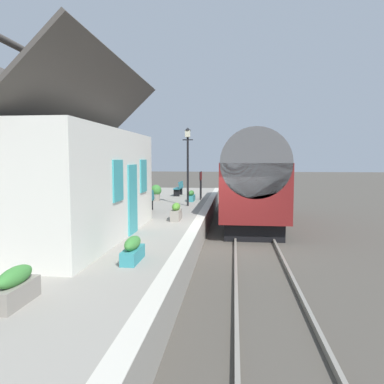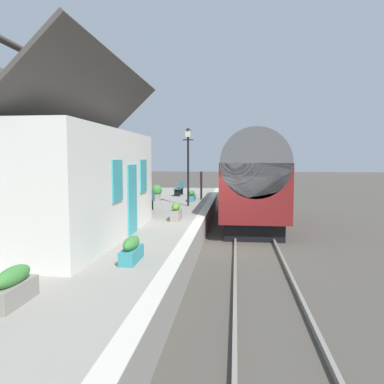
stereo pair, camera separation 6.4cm
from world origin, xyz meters
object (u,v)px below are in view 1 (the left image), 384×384
(planter_under_sign, at_px, (176,212))
(lamp_post_platform, at_px, (188,152))
(planter_edge_far, at_px, (156,192))
(planter_corner_building, at_px, (15,287))
(planter_bench_left, at_px, (133,250))
(planter_by_door, at_px, (144,189))
(tree_far_left, at_px, (91,128))
(bench_mid_platform, at_px, (148,201))
(planter_bench_right, at_px, (191,196))
(station_building, at_px, (63,179))
(bench_platform_end, at_px, (179,188))
(station_sign_board, at_px, (201,178))
(train, at_px, (250,178))

(planter_under_sign, relative_size, lamp_post_platform, 0.23)
(planter_edge_far, relative_size, planter_corner_building, 0.92)
(planter_edge_far, bearing_deg, lamp_post_platform, -134.70)
(planter_under_sign, bearing_deg, planter_corner_building, 171.44)
(planter_edge_far, xyz_separation_m, planter_bench_left, (-11.95, -1.99, -0.22))
(planter_edge_far, bearing_deg, planter_corner_building, -176.70)
(planter_by_door, bearing_deg, tree_far_left, 55.02)
(planter_edge_far, bearing_deg, bench_mid_platform, -172.82)
(bench_mid_platform, height_order, tree_far_left, tree_far_left)
(bench_mid_platform, xyz_separation_m, planter_bench_left, (-7.82, -1.47, -0.21))
(planter_bench_right, bearing_deg, station_building, 165.11)
(lamp_post_platform, bearing_deg, planter_bench_left, -179.96)
(station_building, xyz_separation_m, planter_edge_far, (9.63, -0.68, -1.20))
(bench_mid_platform, xyz_separation_m, planter_under_sign, (-2.16, -1.56, -0.16))
(bench_platform_end, bearing_deg, station_sign_board, -143.78)
(planter_corner_building, height_order, lamp_post_platform, lamp_post_platform)
(tree_far_left, bearing_deg, station_sign_board, -121.15)
(train, height_order, station_building, station_building)
(station_sign_board, bearing_deg, planter_corner_building, 174.44)
(bench_mid_platform, relative_size, lamp_post_platform, 0.38)
(station_building, distance_m, planter_under_sign, 4.55)
(planter_by_door, distance_m, planter_under_sign, 9.74)
(planter_under_sign, height_order, lamp_post_platform, lamp_post_platform)
(planter_bench_right, bearing_deg, tree_far_left, 53.21)
(tree_far_left, bearing_deg, planter_bench_left, -156.18)
(planter_by_door, distance_m, planter_bench_right, 4.26)
(planter_by_door, bearing_deg, planter_bench_left, -167.13)
(bench_mid_platform, distance_m, planter_edge_far, 4.16)
(planter_by_door, relative_size, planter_bench_left, 0.79)
(bench_platform_end, distance_m, planter_corner_building, 17.65)
(lamp_post_platform, xyz_separation_m, tree_far_left, (7.96, 7.92, 1.87))
(planter_corner_building, bearing_deg, planter_under_sign, -8.56)
(train, distance_m, lamp_post_platform, 3.30)
(train, relative_size, planter_under_sign, 10.85)
(bench_platform_end, distance_m, lamp_post_platform, 5.62)
(planter_edge_far, distance_m, planter_under_sign, 6.63)
(bench_mid_platform, bearing_deg, station_building, 167.75)
(planter_bench_right, height_order, planter_bench_left, planter_bench_right)
(planter_bench_right, relative_size, tree_far_left, 0.14)
(bench_mid_platform, bearing_deg, planter_bench_right, -18.22)
(planter_bench_right, xyz_separation_m, planter_bench_left, (-12.07, -0.07, -0.01))
(planter_corner_building, bearing_deg, planter_bench_right, -4.20)
(planter_corner_building, relative_size, lamp_post_platform, 0.25)
(station_sign_board, relative_size, tree_far_left, 0.21)
(planter_under_sign, bearing_deg, train, -31.77)
(bench_mid_platform, bearing_deg, train, -60.39)
(bench_mid_platform, height_order, station_sign_board, station_sign_board)
(train, xyz_separation_m, planter_bench_right, (1.71, 3.08, -1.07))
(planter_bench_right, relative_size, planter_bench_left, 1.10)
(bench_platform_end, relative_size, tree_far_left, 0.19)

